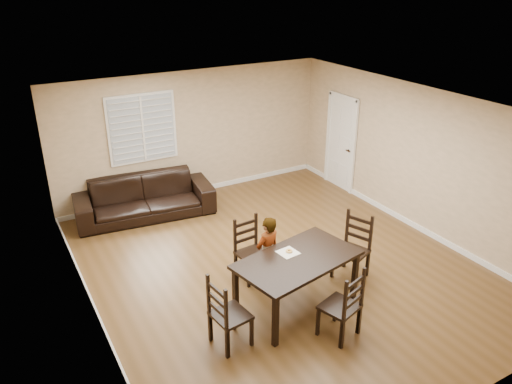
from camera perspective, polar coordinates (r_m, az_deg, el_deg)
ground at (r=8.49m, az=2.65°, el=-8.39°), size 7.00×7.00×0.00m
room at (r=7.83m, az=2.42°, el=3.52°), size 6.04×7.04×2.72m
dining_table at (r=7.17m, az=4.77°, el=-8.13°), size 1.92×1.31×0.83m
chair_near at (r=8.02m, az=-0.90°, el=-6.56°), size 0.50×0.47×1.02m
chair_far at (r=6.83m, az=10.45°, el=-13.03°), size 0.58×0.56×1.05m
chair_left at (r=6.61m, az=-3.86°, el=-14.10°), size 0.50×0.52×1.05m
chair_right at (r=8.20m, az=11.27°, el=-6.18°), size 0.60×0.61×1.07m
child at (r=7.63m, az=1.32°, el=-7.04°), size 0.50×0.38×1.22m
napkin at (r=7.24m, az=3.68°, el=-6.91°), size 0.30×0.30×0.00m
donut at (r=7.25m, az=3.81°, el=-6.71°), size 0.10×0.10×0.04m
sofa at (r=10.19m, az=-12.63°, el=-0.62°), size 2.79×1.37×0.78m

